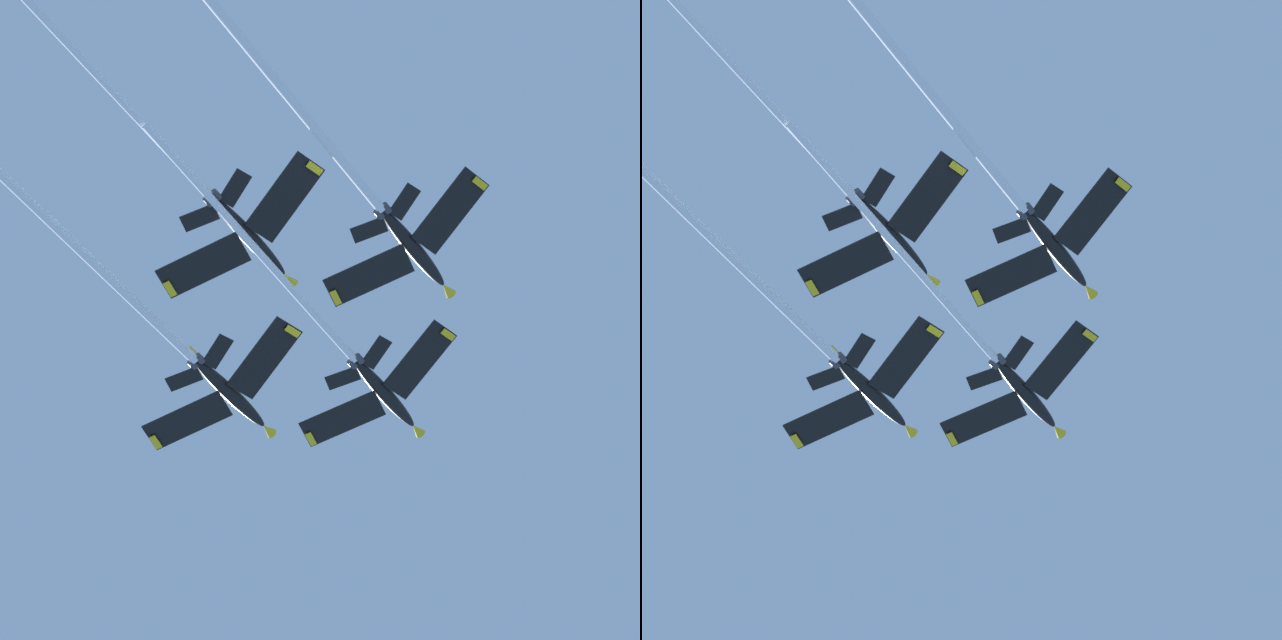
{
  "view_description": "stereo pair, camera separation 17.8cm",
  "coord_description": "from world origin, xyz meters",
  "views": [
    {
      "loc": [
        -40.67,
        -28.96,
        1.78
      ],
      "look_at": [
        -17.49,
        -17.94,
        147.74
      ],
      "focal_mm": 80.05,
      "sensor_mm": 36.0,
      "label": 1
    },
    {
      "loc": [
        -40.75,
        -28.8,
        1.78
      ],
      "look_at": [
        -17.49,
        -17.94,
        147.74
      ],
      "focal_mm": 80.05,
      "sensor_mm": 36.0,
      "label": 2
    }
  ],
  "objects": [
    {
      "name": "jet_left_wing",
      "position": [
        -22.8,
        -3.87,
        144.0
      ],
      "size": [
        41.62,
        19.54,
        21.47
      ],
      "color": "black"
    },
    {
      "name": "jet_right_wing",
      "position": [
        -27.51,
        -28.13,
        143.63
      ],
      "size": [
        39.02,
        19.59,
        19.47
      ],
      "color": "black"
    },
    {
      "name": "jet_lead",
      "position": [
        -13.16,
        -18.88,
        149.59
      ],
      "size": [
        43.95,
        19.65,
        21.92
      ],
      "color": "black"
    },
    {
      "name": "jet_slot",
      "position": [
        -33.69,
        -14.31,
        140.57
      ],
      "size": [
        36.63,
        19.54,
        17.55
      ],
      "color": "black"
    }
  ]
}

